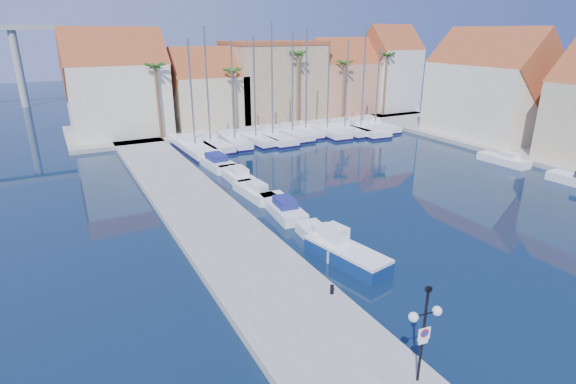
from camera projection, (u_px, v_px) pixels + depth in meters
The scene contains 35 objects.
ground at pixel (440, 282), 25.58m from camera, with size 260.00×260.00×0.00m, color black.
quay_west at pixel (212, 223), 32.76m from camera, with size 6.00×77.00×0.50m, color gray.
shore_north at pixel (256, 121), 69.80m from camera, with size 54.00×16.00×0.50m, color gray.
shore_east at pixel (546, 152), 52.05m from camera, with size 12.00×60.00×0.50m, color gray.
lamp_post at pixel (425, 321), 16.77m from camera, with size 1.44×0.51×4.25m.
bollard at pixel (332, 289), 23.45m from camera, with size 0.20×0.20×0.50m, color black.
fishing_boat at pixel (345, 252), 27.60m from camera, with size 2.99×6.02×2.02m.
motorboat_west_0 at pixel (322, 238), 29.82m from camera, with size 2.12×5.25×1.40m.
motorboat_west_1 at pixel (283, 207), 35.04m from camera, with size 2.53×6.18×1.40m.
motorboat_west_2 at pixel (255, 191), 38.47m from camera, with size 2.00×5.36×1.40m.
motorboat_west_3 at pixel (237, 175), 42.73m from camera, with size 1.92×5.84×1.40m.
motorboat_west_4 at pixel (214, 161), 47.42m from camera, with size 2.76×7.34×1.40m.
motorboat_east_1 at pixel (504, 159), 47.99m from camera, with size 2.05×5.51×1.40m.
sailboat_0 at pixel (193, 146), 53.31m from camera, with size 3.42×11.61×12.70m.
sailboat_1 at pixel (209, 142), 54.95m from camera, with size 3.30×10.26×14.00m.
sailboat_2 at pixel (234, 140), 56.07m from camera, with size 2.94×8.87×12.52m.
sailboat_3 at pixel (254, 138), 57.21m from camera, with size 3.09×9.06×12.88m.
sailboat_4 at pixel (271, 136), 58.42m from camera, with size 2.81×10.54×14.46m.
sailboat_5 at pixel (290, 133), 59.96m from camera, with size 2.60×8.95×13.40m.
sailboat_6 at pixel (304, 130), 61.52m from camera, with size 2.74×8.26×13.96m.
sailboat_7 at pixel (325, 130), 61.82m from camera, with size 3.06×10.12×11.67m.
sailboat_8 at pixel (342, 128), 62.81m from camera, with size 3.34×9.94×12.27m.
sailboat_9 at pixel (358, 127), 63.55m from camera, with size 4.05×12.03×13.97m.
sailboat_10 at pixel (373, 125), 65.37m from camera, with size 3.13×10.14×11.29m.
building_0 at pixel (117, 88), 58.04m from camera, with size 12.30×9.00×13.50m.
building_1 at pixel (207, 92), 63.74m from camera, with size 10.30×8.00×11.00m.
building_2 at pixel (273, 80), 69.08m from camera, with size 14.20×10.20×11.50m.
building_3 at pixel (342, 80), 73.67m from camera, with size 10.30×8.00×12.00m.
building_4 at pixel (389, 71), 76.42m from camera, with size 8.30×8.00×14.00m.
building_6 at pixel (489, 88), 57.40m from camera, with size 9.00×14.30×13.50m.
palm_0 at pixel (155, 69), 54.77m from camera, with size 2.60×2.60×10.15m.
palm_1 at pixel (232, 73), 59.50m from camera, with size 2.60×2.60×9.15m.
palm_2 at pixel (298, 57), 63.26m from camera, with size 2.60×2.60×11.15m.
palm_3 at pixel (345, 65), 67.26m from camera, with size 2.60×2.60×9.65m.
palm_4 at pixel (387, 57), 70.46m from camera, with size 2.60×2.60×10.65m.
Camera 1 is at (-18.14, -15.65, 13.51)m, focal length 28.00 mm.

